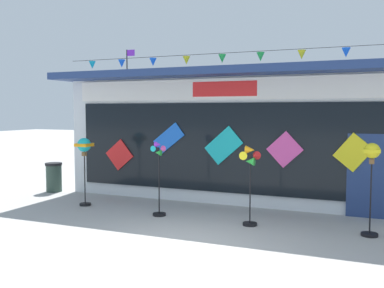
{
  "coord_description": "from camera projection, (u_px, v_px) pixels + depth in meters",
  "views": [
    {
      "loc": [
        3.32,
        -7.19,
        2.53
      ],
      "look_at": [
        -1.06,
        3.27,
        1.67
      ],
      "focal_mm": 40.57,
      "sensor_mm": 36.0,
      "label": 1
    }
  ],
  "objects": [
    {
      "name": "ground_plane",
      "position": [
        177.0,
        247.0,
        8.09
      ],
      "size": [
        80.0,
        80.0,
        0.0
      ],
      "primitive_type": "plane",
      "color": "#ADAAA5"
    },
    {
      "name": "kite_shop_building",
      "position": [
        251.0,
        132.0,
        14.1
      ],
      "size": [
        10.28,
        6.5,
        4.76
      ],
      "color": "silver",
      "rests_on": "ground_plane"
    },
    {
      "name": "wind_spinner_far_left",
      "position": [
        84.0,
        150.0,
        11.54
      ],
      "size": [
        0.38,
        0.38,
        1.82
      ],
      "color": "black",
      "rests_on": "ground_plane"
    },
    {
      "name": "wind_spinner_left",
      "position": [
        159.0,
        172.0,
        10.41
      ],
      "size": [
        0.34,
        0.32,
        1.81
      ],
      "color": "black",
      "rests_on": "ground_plane"
    },
    {
      "name": "wind_spinner_center_left",
      "position": [
        250.0,
        169.0,
        9.49
      ],
      "size": [
        0.44,
        0.32,
        1.78
      ],
      "color": "black",
      "rests_on": "ground_plane"
    },
    {
      "name": "wind_spinner_center_right",
      "position": [
        372.0,
        165.0,
        8.69
      ],
      "size": [
        0.34,
        0.34,
        1.9
      ],
      "color": "black",
      "rests_on": "ground_plane"
    },
    {
      "name": "trash_bin",
      "position": [
        54.0,
        177.0,
        13.62
      ],
      "size": [
        0.52,
        0.52,
        0.91
      ],
      "color": "#2D4238",
      "rests_on": "ground_plane"
    }
  ]
}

